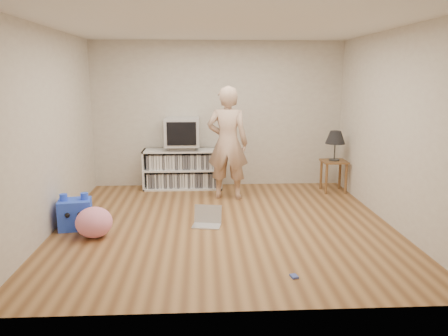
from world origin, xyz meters
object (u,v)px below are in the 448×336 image
media_unit (183,169)px  dvd_deck (182,148)px  table_lamp (335,138)px  plush_pink (94,222)px  person (228,143)px  plush_blue (75,214)px  crt_tv (182,132)px  laptop (207,220)px  side_table (334,168)px

media_unit → dvd_deck: 0.39m
table_lamp → plush_pink: size_ratio=1.13×
dvd_deck → person: (0.76, -0.69, 0.18)m
dvd_deck → plush_pink: bearing=-112.8°
table_lamp → plush_blue: (-3.97, -1.70, -0.74)m
plush_blue → plush_pink: 0.47m
dvd_deck → plush_blue: size_ratio=0.94×
dvd_deck → media_unit: bearing=90.0°
dvd_deck → crt_tv: bearing=-90.0°
media_unit → plush_blue: size_ratio=2.92×
person → table_lamp: bearing=-158.8°
table_lamp → plush_blue: bearing=-156.8°
crt_tv → media_unit: bearing=90.0°
dvd_deck → plush_blue: bearing=-122.9°
dvd_deck → table_lamp: 2.67m
crt_tv → laptop: (0.41, -2.02, -0.95)m
table_lamp → laptop: table_lamp is taller
side_table → plush_blue: 4.33m
person → laptop: size_ratio=4.40×
plush_blue → dvd_deck: bearing=47.5°
media_unit → laptop: media_unit is taller
crt_tv → plush_blue: bearing=-122.9°
dvd_deck → plush_blue: 2.52m
plush_pink → dvd_deck: bearing=67.2°
crt_tv → table_lamp: size_ratio=1.17×
table_lamp → plush_pink: 4.24m
person → crt_tv: bearing=-30.5°
table_lamp → laptop: 2.91m
side_table → table_lamp: 0.53m
plush_pink → side_table: bearing=29.2°
side_table → table_lamp: size_ratio=1.07×
dvd_deck → laptop: 2.17m
crt_tv → plush_blue: (-1.34, -2.07, -0.82)m
laptop → plush_blue: plush_blue is taller
dvd_deck → table_lamp: size_ratio=0.87×
laptop → plush_blue: 1.75m
crt_tv → plush_pink: crt_tv is taller
side_table → plush_pink: side_table is taller
laptop → media_unit: bearing=111.2°
side_table → dvd_deck: bearing=172.0°
plush_blue → crt_tv: bearing=47.5°
person → media_unit: bearing=-31.3°
dvd_deck → table_lamp: (2.63, -0.37, 0.21)m
table_lamp → crt_tv: bearing=172.1°
laptop → plush_blue: size_ratio=0.87×
dvd_deck → plush_blue: (-1.34, -2.07, -0.53)m
dvd_deck → table_lamp: table_lamp is taller
media_unit → laptop: size_ratio=3.35×
plush_pink → laptop: bearing=15.1°
plush_blue → plush_pink: plush_blue is taller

